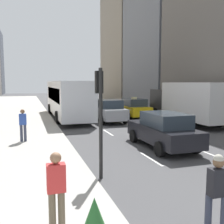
% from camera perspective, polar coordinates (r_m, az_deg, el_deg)
% --- Properties ---
extents(sidewalk_left, '(8.00, 66.00, 0.15)m').
position_cam_1_polar(sidewalk_left, '(28.73, -21.92, -0.17)').
color(sidewalk_left, '#ADAAA3').
rests_on(sidewalk_left, ground).
extents(lane_markings, '(5.72, 56.00, 0.01)m').
position_cam_1_polar(lane_markings, '(25.83, -0.80, -0.55)').
color(lane_markings, white).
rests_on(lane_markings, ground).
extents(taxi_lead, '(2.02, 4.40, 1.87)m').
position_cam_1_polar(taxi_lead, '(23.43, 4.63, 0.87)').
color(taxi_lead, yellow).
rests_on(taxi_lead, ground).
extents(taxi_second, '(2.02, 4.40, 1.87)m').
position_cam_1_polar(taxi_second, '(41.56, -5.50, 3.27)').
color(taxi_second, yellow).
rests_on(taxi_second, ground).
extents(sedan_black_near, '(2.02, 4.63, 1.71)m').
position_cam_1_polar(sedan_black_near, '(12.86, 11.06, -3.84)').
color(sedan_black_near, black).
rests_on(sedan_black_near, ground).
extents(sedan_silver_behind, '(2.02, 4.85, 1.80)m').
position_cam_1_polar(sedan_silver_behind, '(21.06, -0.83, 0.35)').
color(sedan_silver_behind, '#9EA0A5').
rests_on(sedan_silver_behind, ground).
extents(city_bus, '(2.80, 11.61, 3.25)m').
position_cam_1_polar(city_bus, '(23.52, -9.75, 3.03)').
color(city_bus, silver).
rests_on(city_bus, ground).
extents(box_truck, '(2.58, 8.40, 3.15)m').
position_cam_1_polar(box_truck, '(20.98, 16.22, 2.26)').
color(box_truck, '#262628').
rests_on(box_truck, ground).
extents(skateboarder, '(0.36, 0.80, 1.75)m').
position_cam_1_polar(skateboarder, '(5.81, 21.89, -16.00)').
color(skateboarder, brown).
rests_on(skateboarder, ground).
extents(pedestrian_near_curb, '(0.36, 0.22, 1.65)m').
position_cam_1_polar(pedestrian_near_curb, '(5.45, -12.02, -16.03)').
color(pedestrian_near_curb, brown).
rests_on(pedestrian_near_curb, sidewalk_left).
extents(pedestrian_far_walking, '(0.36, 0.22, 1.65)m').
position_cam_1_polar(pedestrian_far_walking, '(14.03, -18.82, -2.41)').
color(pedestrian_far_walking, '#383D51').
rests_on(pedestrian_far_walking, sidewalk_left).
extents(traffic_light_pole, '(0.24, 0.42, 3.60)m').
position_cam_1_polar(traffic_light_pole, '(8.46, -2.65, 1.49)').
color(traffic_light_pole, black).
rests_on(traffic_light_pole, ground).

